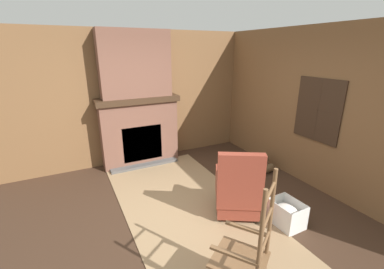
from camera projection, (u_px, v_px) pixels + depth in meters
The scene contains 12 objects.
ground_plane at pixel (186, 220), 3.60m from camera, with size 14.00×14.00×0.00m, color #3D281C.
wood_panel_wall_left at pixel (135, 98), 5.22m from camera, with size 0.06×5.36×2.66m.
wood_panel_wall_back at pixel (318, 110), 4.21m from camera, with size 5.36×0.09×2.66m.
fireplace_hearth at pixel (140, 131), 5.23m from camera, with size 0.59×1.62×1.39m.
chimney_breast at pixel (135, 64), 4.82m from camera, with size 0.33×1.34×1.25m.
area_rug at pixel (187, 206), 3.91m from camera, with size 3.61×1.80×0.01m.
armchair at pixel (238, 191), 3.63m from camera, with size 0.85×0.84×1.03m.
rocking_chair at pixel (244, 261), 2.35m from camera, with size 0.89×0.80×1.33m.
firewood_stack at pixel (259, 165), 5.06m from camera, with size 0.52×0.40×0.29m.
laundry_basket at pixel (287, 213), 3.46m from camera, with size 0.43×0.34×0.34m.
oil_lamp_vase at pixel (121, 93), 4.89m from camera, with size 0.12×0.12×0.28m.
storage_case at pixel (146, 92), 5.11m from camera, with size 0.16×0.27×0.16m.
Camera 1 is at (2.75, -1.29, 2.28)m, focal length 24.00 mm.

